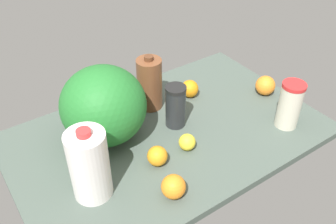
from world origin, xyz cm
name	(u,v)px	position (x,y,z in cm)	size (l,w,h in cm)	color
countertop	(168,135)	(0.00, 0.00, 1.50)	(120.00, 76.00, 3.00)	#48554C
chocolate_milk_jug	(150,84)	(3.73, 18.85, 14.25)	(10.42, 10.42, 24.05)	brown
milk_jug	(89,165)	(-37.11, -10.98, 15.45)	(12.62, 12.62, 26.46)	white
shaker_bottle	(176,106)	(5.32, 2.52, 11.97)	(8.13, 8.13, 17.86)	#27292C
tumbler_cup	(290,105)	(41.66, -22.79, 12.79)	(9.11, 9.11, 19.49)	beige
watermelon	(104,106)	(-20.81, 11.15, 17.88)	(31.60, 31.60, 29.75)	#23712B
orange_by_jug	(157,156)	(-12.77, -11.93, 6.65)	(7.29, 7.29, 7.29)	orange
orange_beside_bowl	(190,89)	(21.94, 15.06, 6.86)	(7.72, 7.72, 7.72)	orange
lemon_far_back	(187,142)	(0.54, -11.66, 6.16)	(6.32, 6.32, 6.32)	yellow
orange_near_front	(265,85)	(50.65, -2.50, 7.34)	(8.69, 8.69, 8.69)	orange
orange_loose	(173,187)	(-16.39, -26.91, 7.06)	(8.11, 8.11, 8.11)	orange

